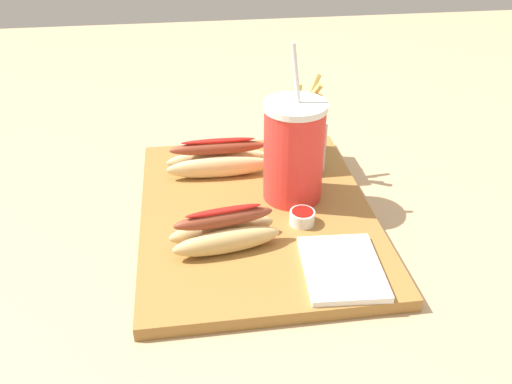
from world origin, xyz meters
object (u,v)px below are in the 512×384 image
Objects in this scene: fries_basket at (297,136)px; napkin_stack at (342,268)px; hot_dog_1 at (224,231)px; hot_dog_2 at (219,160)px; soda_cup at (294,151)px; ketchup_cup_1 at (302,217)px.

napkin_stack is at bearing 179.78° from fries_basket.
hot_dog_1 is at bearing 63.20° from napkin_stack.
hot_dog_1 is 0.89× the size of hot_dog_2.
hot_dog_1 is 0.17m from napkin_stack.
soda_cup is 0.18m from hot_dog_1.
soda_cup reaches higher than napkin_stack.
fries_basket reaches higher than napkin_stack.
soda_cup is 1.38× the size of hot_dog_2.
soda_cup is at bearing 165.30° from fries_basket.
ketchup_cup_1 is (-0.08, 0.00, -0.07)m from soda_cup.
ketchup_cup_1 is 0.12m from napkin_stack.
hot_dog_2 is at bearing 50.99° from soda_cup.
fries_basket is at bearing -0.22° from napkin_stack.
ketchup_cup_1 is at bearing -72.34° from hot_dog_1.
ketchup_cup_1 reaches higher than napkin_stack.
soda_cup is at bearing -0.01° from ketchup_cup_1.
napkin_stack is at bearing -165.27° from ketchup_cup_1.
soda_cup reaches higher than hot_dog_1.
hot_dog_2 is (0.21, -0.01, 0.00)m from hot_dog_1.
hot_dog_2 is at bearing 33.50° from ketchup_cup_1.
fries_basket is 1.23× the size of napkin_stack.
fries_basket is 0.20m from ketchup_cup_1.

